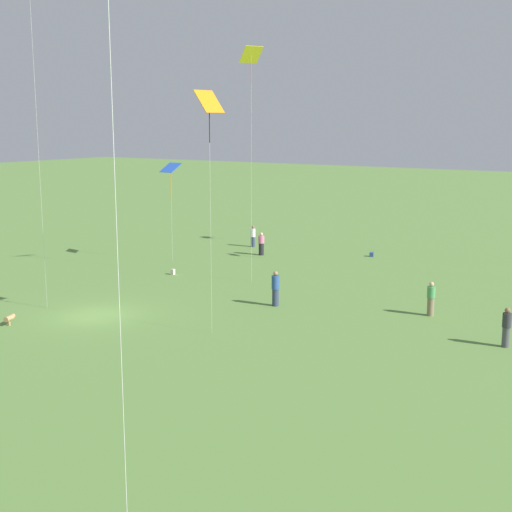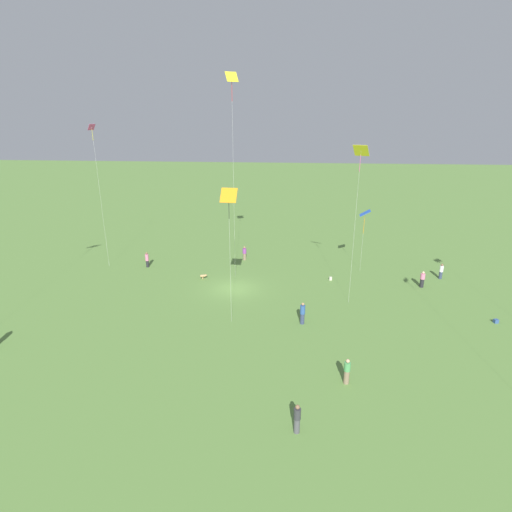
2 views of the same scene
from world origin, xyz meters
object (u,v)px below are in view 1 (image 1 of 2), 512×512
Objects in this scene: kite_5 at (171,170)px; picnic_bag_0 at (173,272)px; person_2 at (431,299)px; person_3 at (253,236)px; kite_2 at (209,107)px; person_1 at (276,289)px; kite_3 at (251,62)px; person_6 at (506,327)px; person_4 at (261,244)px; picnic_bag_1 at (372,254)px; dog_0 at (10,318)px.

kite_5 is 19.12× the size of picnic_bag_0.
person_2 is 21.05m from kite_5.
picnic_bag_0 is at bearing -111.84° from person_2.
person_3 is 0.15× the size of kite_2.
person_3 is (-14.46, -11.06, -0.11)m from person_1.
kite_2 is at bearing 47.78° from picnic_bag_0.
person_3 is at bearing 78.22° from kite_2.
picnic_bag_0 is at bearing 83.11° from person_1.
kite_3 is 2.03× the size of kite_5.
person_6 is at bearing 34.77° from person_2.
kite_3 is at bearing -108.91° from person_6.
person_1 is at bearing 23.20° from kite_5.
person_4 is (-11.86, -8.60, -0.12)m from person_1.
person_2 is 4.36× the size of picnic_bag_1.
person_3 reaches higher than picnic_bag_0.
person_1 is 7.95m from person_2.
person_1 is 18.20m from person_3.
person_2 is at bearing -59.84° from person_1.
kite_3 is at bearing 156.79° from person_3.
person_2 is (-2.64, 7.50, -0.07)m from person_1.
person_3 is at bearing 130.64° from kite_5.
person_4 is 2.37× the size of dog_0.
person_6 is 4.90× the size of picnic_bag_0.
person_3 is 24.63m from dog_0.
person_1 is 13.49m from kite_3.
kite_3 is at bearing -21.54° from person_4.
kite_5 is (-2.21, -8.10, -6.64)m from kite_3.
person_3 is at bearing 48.20° from person_1.
person_2 is 0.16× the size of kite_2.
person_2 reaches higher than dog_0.
kite_2 reaches higher than picnic_bag_0.
kite_3 reaches higher than dog_0.
person_6 is at bearing 144.50° from kite_3.
picnic_bag_0 is at bearing 97.01° from kite_2.
dog_0 is at bearing -67.88° from person_6.
kite_2 is 17.99m from kite_5.
person_1 is 1.12× the size of person_4.
picnic_bag_0 is (11.41, 1.48, -0.64)m from person_3.
dog_0 is (16.52, 3.80, -5.99)m from kite_5.
person_6 is at bearing -179.42° from person_3.
kite_2 is 23.78m from picnic_bag_1.
person_6 is at bearing 7.76° from dog_0.
person_2 is 4.87× the size of picnic_bag_0.
kite_3 reaches higher than picnic_bag_0.
picnic_bag_0 is 14.97m from picnic_bag_1.
person_2 is 0.25× the size of kite_5.
person_3 is 27.44m from person_6.
person_3 is 4.65× the size of picnic_bag_0.
kite_5 is 9.71× the size of dog_0.
person_2 is 14.54m from kite_2.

